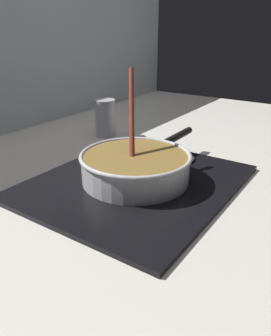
% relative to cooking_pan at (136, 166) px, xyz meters
% --- Properties ---
extents(ground, '(2.40, 1.60, 0.04)m').
position_rel_cooking_pan_xyz_m(ground, '(0.03, -0.11, -0.07)').
color(ground, beige).
extents(hob_plate, '(0.56, 0.48, 0.01)m').
position_rel_cooking_pan_xyz_m(hob_plate, '(-0.00, -0.00, -0.05)').
color(hob_plate, black).
rests_on(hob_plate, ground).
extents(burner_ring, '(0.18, 0.18, 0.01)m').
position_rel_cooking_pan_xyz_m(burner_ring, '(-0.00, -0.00, -0.04)').
color(burner_ring, '#592D0C').
rests_on(burner_ring, hob_plate).
extents(spare_burner, '(0.15, 0.15, 0.01)m').
position_rel_cooking_pan_xyz_m(spare_burner, '(0.19, -0.00, -0.04)').
color(spare_burner, '#262628').
rests_on(spare_burner, hob_plate).
extents(cooking_pan, '(0.46, 0.29, 0.28)m').
position_rel_cooking_pan_xyz_m(cooking_pan, '(0.00, 0.00, 0.00)').
color(cooking_pan, silver).
rests_on(cooking_pan, hob_plate).
extents(condiment_jar, '(0.08, 0.08, 0.14)m').
position_rel_cooking_pan_xyz_m(condiment_jar, '(0.29, 0.34, 0.02)').
color(condiment_jar, silver).
rests_on(condiment_jar, ground).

